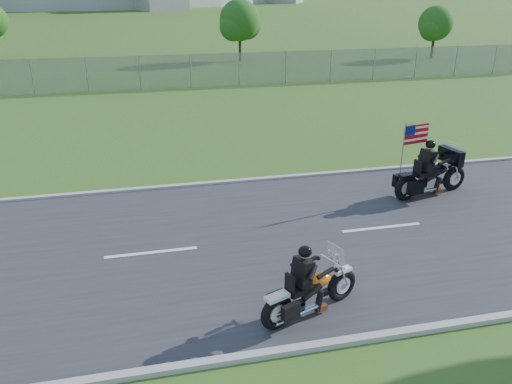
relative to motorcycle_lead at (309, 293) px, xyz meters
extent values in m
plane|color=#34561A|center=(-0.96, 3.06, -0.50)|extent=(420.00, 420.00, 0.00)
cube|color=#28282B|center=(-0.96, 3.06, -0.48)|extent=(120.00, 8.00, 0.04)
cube|color=#9E9B93|center=(-0.96, 7.11, -0.45)|extent=(120.00, 0.18, 0.12)
cube|color=#9E9B93|center=(-0.96, -0.99, -0.45)|extent=(120.00, 0.18, 0.12)
cube|color=gray|center=(-5.96, 23.06, 0.50)|extent=(60.00, 0.03, 2.00)
cylinder|color=#382316|center=(5.04, 33.06, 0.76)|extent=(0.22, 0.22, 2.52)
sphere|color=#214E15|center=(5.04, 33.06, 2.65)|extent=(3.20, 3.20, 3.20)
sphere|color=#214E15|center=(5.68, 33.54, 2.29)|extent=(2.40, 2.40, 2.40)
sphere|color=#214E15|center=(4.48, 32.66, 2.20)|extent=(2.24, 2.24, 2.24)
cylinder|color=#382316|center=(21.04, 31.06, 0.62)|extent=(0.22, 0.22, 2.24)
sphere|color=#214E15|center=(21.04, 31.06, 2.30)|extent=(2.80, 2.80, 2.80)
sphere|color=#214E15|center=(21.60, 31.48, 1.98)|extent=(2.10, 2.10, 2.10)
sphere|color=#214E15|center=(20.55, 30.71, 1.90)|extent=(1.96, 1.96, 1.96)
torus|color=black|center=(0.80, 0.32, -0.14)|extent=(0.73, 0.42, 0.71)
torus|color=black|center=(-0.72, -0.29, -0.14)|extent=(0.73, 0.42, 0.71)
ellipsoid|color=orange|center=(0.23, 0.09, 0.21)|extent=(0.61, 0.49, 0.27)
cube|color=black|center=(-0.23, -0.09, 0.17)|extent=(0.60, 0.46, 0.12)
cube|color=black|center=(-0.19, -0.07, 0.55)|extent=(0.36, 0.44, 0.53)
sphere|color=black|center=(-0.14, -0.06, 0.96)|extent=(0.34, 0.34, 0.26)
cube|color=silver|center=(0.59, 0.23, 0.67)|extent=(0.20, 0.43, 0.39)
torus|color=black|center=(6.37, 5.02, -0.09)|extent=(0.83, 0.36, 0.81)
torus|color=black|center=(4.54, 4.63, -0.09)|extent=(0.83, 0.36, 0.81)
ellipsoid|color=black|center=(5.69, 4.87, 0.30)|extent=(0.67, 0.47, 0.31)
cube|color=black|center=(5.13, 4.76, 0.26)|extent=(0.66, 0.45, 0.13)
cube|color=black|center=(5.19, 4.77, 0.69)|extent=(0.35, 0.48, 0.60)
sphere|color=black|center=(5.24, 4.78, 1.16)|extent=(0.35, 0.35, 0.30)
cube|color=black|center=(6.10, 4.96, 0.69)|extent=(0.42, 0.91, 0.44)
cube|color=#B70C11|center=(4.82, 4.91, 1.46)|extent=(0.86, 0.20, 0.57)
camera|label=1|loc=(-2.79, -7.70, 5.59)|focal=35.00mm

